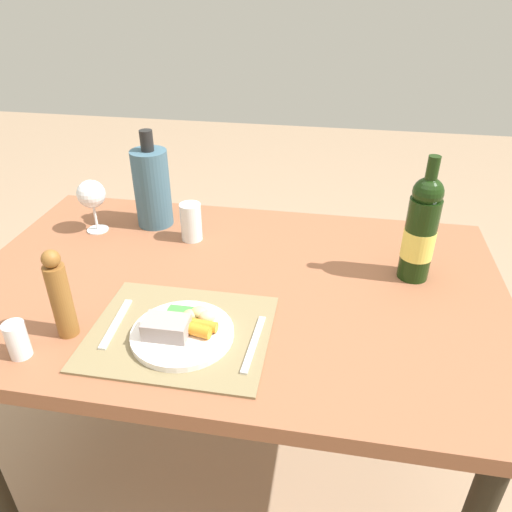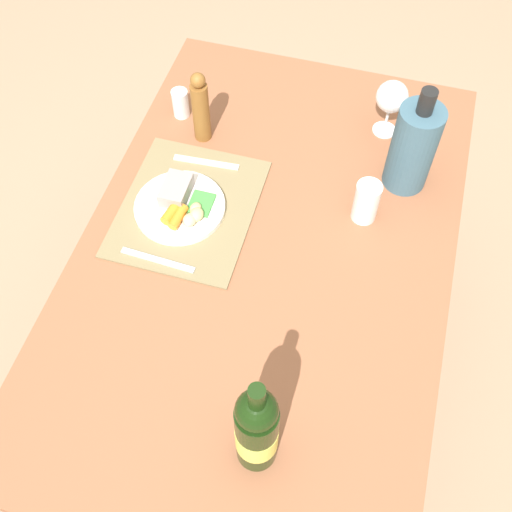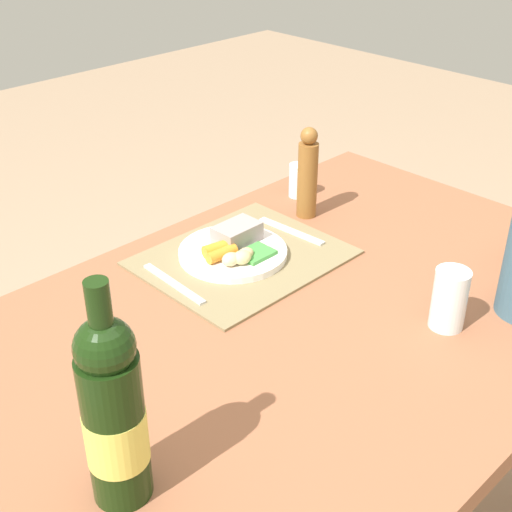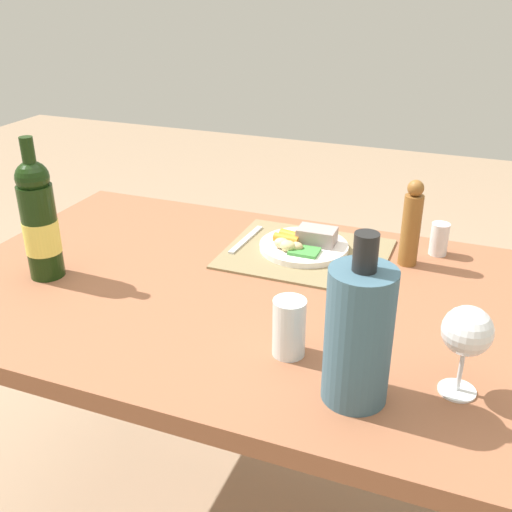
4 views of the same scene
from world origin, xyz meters
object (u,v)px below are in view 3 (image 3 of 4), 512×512
at_px(fork, 291,231).
at_px(wine_bottle, 113,414).
at_px(pepper_mill, 308,174).
at_px(knife, 174,284).
at_px(salt_shaker, 298,180).
at_px(dining_table, 296,352).
at_px(water_tumbler, 449,303).
at_px(dinner_plate, 234,249).

bearing_deg(fork, wine_bottle, 22.13).
bearing_deg(pepper_mill, knife, 3.63).
bearing_deg(salt_shaker, dining_table, 42.24).
xyz_separation_m(salt_shaker, wine_bottle, (0.83, 0.45, 0.09)).
bearing_deg(water_tumbler, fork, -97.22).
bearing_deg(pepper_mill, water_tumbler, 72.37).
relative_size(water_tumbler, wine_bottle, 0.34).
distance_m(water_tumbler, pepper_mill, 0.49).
bearing_deg(salt_shaker, wine_bottle, 28.38).
height_order(water_tumbler, pepper_mill, pepper_mill).
relative_size(fork, salt_shaker, 2.12).
height_order(dining_table, dinner_plate, dinner_plate).
bearing_deg(fork, salt_shaker, -145.46).
distance_m(knife, salt_shaker, 0.48).
bearing_deg(dinner_plate, pepper_mill, -173.99).
height_order(wine_bottle, pepper_mill, wine_bottle).
distance_m(fork, knife, 0.32).
xyz_separation_m(wine_bottle, pepper_mill, (-0.77, -0.37, -0.03)).
xyz_separation_m(dinner_plate, fork, (-0.16, 0.01, -0.01)).
relative_size(dining_table, salt_shaker, 16.88).
relative_size(dining_table, fork, 7.96).
distance_m(dinner_plate, wine_bottle, 0.63).
relative_size(knife, wine_bottle, 0.56).
xyz_separation_m(fork, pepper_mill, (-0.09, -0.04, 0.09)).
bearing_deg(dining_table, knife, -67.19).
height_order(dining_table, salt_shaker, salt_shaker).
bearing_deg(knife, pepper_mill, -173.71).
bearing_deg(knife, wine_bottle, 46.12).
distance_m(fork, wine_bottle, 0.76).
height_order(dinner_plate, pepper_mill, pepper_mill).
height_order(dinner_plate, wine_bottle, wine_bottle).
xyz_separation_m(dining_table, dinner_plate, (-0.06, -0.23, 0.10)).
distance_m(dinner_plate, knife, 0.16).
height_order(fork, salt_shaker, salt_shaker).
relative_size(knife, pepper_mill, 0.86).
xyz_separation_m(water_tumbler, wine_bottle, (0.62, -0.10, 0.09)).
xyz_separation_m(fork, water_tumbler, (0.05, 0.42, 0.04)).
height_order(dinner_plate, salt_shaker, salt_shaker).
height_order(dining_table, fork, fork).
bearing_deg(salt_shaker, water_tumbler, 68.99).
xyz_separation_m(dining_table, knife, (0.10, -0.23, 0.09)).
bearing_deg(dining_table, wine_bottle, 13.40).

